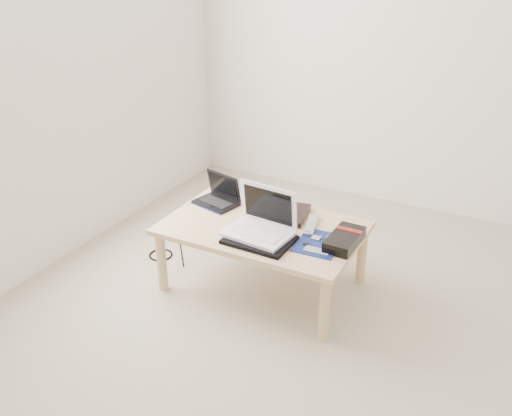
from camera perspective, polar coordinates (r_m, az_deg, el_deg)
The scene contains 14 objects.
ground at distance 2.85m, azimuth 9.28°, elevation -16.12°, with size 4.00×4.00×0.00m, color beige.
room_shell at distance 2.14m, azimuth 12.63°, elevation 19.52°, with size 4.20×4.20×2.70m.
coffee_table at distance 3.24m, azimuth 0.69°, elevation -2.53°, with size 1.10×0.70×0.40m.
book at distance 3.33m, azimuth 2.35°, elevation -0.44°, with size 0.36×0.32×0.03m.
netbook at distance 3.47m, azimuth -3.78°, elevation 1.08°, with size 0.29×0.24×0.18m.
tablet at distance 3.20m, azimuth 0.86°, elevation -1.76°, with size 0.27×0.23×0.01m.
remote at distance 3.21m, azimuth 5.54°, elevation -1.73°, with size 0.11×0.24×0.02m.
neoprene_sleeve at distance 3.05m, azimuth 0.35°, elevation -3.20°, with size 0.35×0.26×0.02m, color black.
white_laptop at distance 3.08m, azimuth 0.52°, elevation -1.57°, with size 0.37×0.28×0.26m.
motherboard at distance 3.05m, azimuth 6.32°, elevation -3.53°, with size 0.24×0.29×0.01m.
gpu_box at distance 3.04m, azimuth 8.84°, elevation -3.14°, with size 0.15×0.29×0.06m.
cable_coil at distance 3.26m, azimuth -0.62°, elevation -1.18°, with size 0.09×0.09×0.01m, color black.
floor_cable_coil at distance 3.76m, azimuth -9.50°, elevation -4.64°, with size 0.15×0.15×0.01m, color black.
floor_cable_trail at distance 3.75m, azimuth -7.44°, elevation -4.61°, with size 0.01×0.01×0.31m, color black.
Camera 1 is at (0.57, -2.05, 1.89)m, focal length 40.00 mm.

